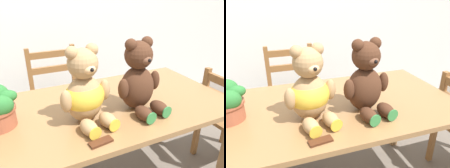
% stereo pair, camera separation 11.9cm
% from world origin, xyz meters
% --- Properties ---
extents(wall_back, '(8.00, 0.04, 2.60)m').
position_xyz_m(wall_back, '(0.00, 1.73, 1.30)').
color(wall_back, silver).
rests_on(wall_back, ground_plane).
extents(dining_table, '(1.58, 0.82, 0.76)m').
position_xyz_m(dining_table, '(0.00, 0.41, 0.67)').
color(dining_table, olive).
rests_on(dining_table, ground_plane).
extents(wooden_chair_behind, '(0.45, 0.41, 0.94)m').
position_xyz_m(wooden_chair_behind, '(-0.14, 1.20, 0.46)').
color(wooden_chair_behind, brown).
rests_on(wooden_chair_behind, ground_plane).
extents(teddy_bear_left, '(0.29, 0.32, 0.41)m').
position_xyz_m(teddy_bear_left, '(-0.15, 0.30, 0.93)').
color(teddy_bear_left, tan).
rests_on(teddy_bear_left, dining_table).
extents(teddy_bear_right, '(0.30, 0.31, 0.42)m').
position_xyz_m(teddy_bear_right, '(0.17, 0.29, 0.94)').
color(teddy_bear_right, '#472819').
rests_on(teddy_bear_right, dining_table).
extents(chocolate_bar, '(0.12, 0.06, 0.01)m').
position_xyz_m(chocolate_bar, '(-0.16, 0.08, 0.77)').
color(chocolate_bar, '#472314').
rests_on(chocolate_bar, dining_table).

